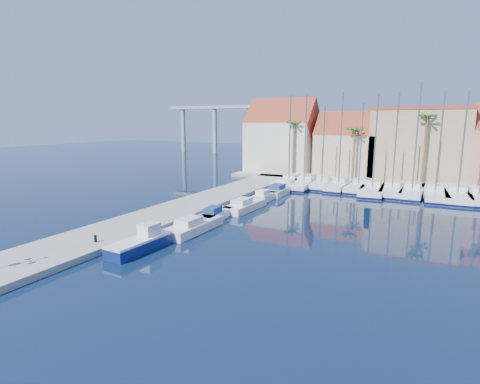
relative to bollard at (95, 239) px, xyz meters
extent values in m
plane|color=black|center=(7.57, -0.91, -0.78)|extent=(260.00, 260.00, 0.00)
cube|color=gray|center=(-1.43, 12.59, -0.53)|extent=(6.00, 77.00, 0.50)
cube|color=gray|center=(17.57, 47.09, -0.53)|extent=(54.00, 16.00, 0.50)
cylinder|color=black|center=(0.00, 0.00, 0.00)|extent=(0.22, 0.22, 0.56)
cube|color=navy|center=(3.52, 1.06, -0.37)|extent=(2.06, 5.54, 0.82)
cube|color=white|center=(3.52, 1.06, 0.13)|extent=(2.06, 5.54, 0.18)
cube|color=white|center=(3.57, 2.15, 0.63)|extent=(1.25, 1.51, 1.00)
cube|color=white|center=(4.17, 7.37, -0.38)|extent=(2.25, 6.82, 0.80)
cube|color=white|center=(4.17, 6.69, 0.32)|extent=(1.55, 2.40, 0.60)
cube|color=white|center=(3.72, 11.93, -0.38)|extent=(2.09, 5.45, 0.80)
cube|color=navy|center=(3.75, 11.39, 0.32)|extent=(1.33, 1.95, 0.60)
cube|color=white|center=(4.53, 16.96, -0.38)|extent=(2.42, 6.82, 0.80)
cube|color=white|center=(4.50, 16.28, 0.32)|extent=(1.60, 2.42, 0.60)
cube|color=white|center=(4.41, 22.65, -0.38)|extent=(1.80, 5.09, 0.80)
cube|color=white|center=(4.39, 22.15, 0.32)|extent=(1.19, 1.80, 0.60)
cube|color=white|center=(4.39, 27.54, -0.38)|extent=(2.39, 7.06, 0.80)
cube|color=navy|center=(4.41, 26.84, 0.32)|extent=(1.62, 2.49, 0.60)
cube|color=white|center=(4.17, 32.04, -0.38)|extent=(2.26, 6.47, 0.80)
cube|color=white|center=(4.19, 31.40, 0.32)|extent=(1.51, 2.29, 0.60)
cube|color=white|center=(3.36, 34.72, -0.28)|extent=(2.86, 10.46, 1.00)
cube|color=#0C0D3C|center=(3.36, 34.72, -0.60)|extent=(2.92, 10.53, 0.28)
cube|color=white|center=(3.34, 35.76, 0.52)|extent=(1.94, 3.16, 0.60)
cylinder|color=slate|center=(3.37, 34.20, 6.51)|extent=(0.20, 0.20, 12.58)
cube|color=white|center=(5.73, 34.89, -0.28)|extent=(3.38, 11.61, 1.00)
cube|color=#0C0D3C|center=(5.73, 34.89, -0.60)|extent=(3.44, 11.67, 0.28)
cube|color=white|center=(5.69, 36.04, 0.52)|extent=(2.21, 3.52, 0.60)
cylinder|color=slate|center=(5.75, 34.31, 6.49)|extent=(0.20, 0.20, 12.54)
cube|color=white|center=(8.22, 35.67, -0.28)|extent=(2.62, 9.03, 1.00)
cube|color=#0C0D3C|center=(8.22, 35.67, -0.60)|extent=(2.68, 9.09, 0.28)
cube|color=white|center=(8.20, 36.57, 0.52)|extent=(1.72, 2.74, 0.60)
cylinder|color=slate|center=(8.24, 35.23, 5.73)|extent=(0.20, 0.20, 11.02)
cube|color=white|center=(10.86, 35.18, -0.28)|extent=(2.41, 9.22, 1.00)
cube|color=#0C0D3C|center=(10.86, 35.18, -0.60)|extent=(2.47, 9.28, 0.28)
cube|color=white|center=(10.86, 36.10, 0.52)|extent=(1.68, 2.77, 0.60)
cylinder|color=slate|center=(10.86, 34.72, 6.64)|extent=(0.20, 0.20, 12.84)
cube|color=white|center=(13.67, 35.41, -0.28)|extent=(2.69, 9.35, 1.00)
cube|color=#0C0D3C|center=(13.67, 35.41, -0.60)|extent=(2.75, 9.41, 0.28)
cube|color=white|center=(13.70, 36.33, 0.52)|extent=(1.77, 2.83, 0.60)
cylinder|color=slate|center=(13.66, 34.94, 5.85)|extent=(0.20, 0.20, 11.27)
cube|color=white|center=(15.66, 34.41, -0.28)|extent=(3.72, 11.46, 1.00)
cube|color=#0C0D3C|center=(15.66, 34.41, -0.60)|extent=(3.78, 11.53, 0.28)
cube|color=white|center=(15.59, 35.54, 0.52)|extent=(2.29, 3.52, 0.60)
cylinder|color=slate|center=(15.70, 33.85, 6.41)|extent=(0.20, 0.20, 12.38)
cube|color=white|center=(18.15, 35.23, -0.28)|extent=(3.17, 10.94, 1.00)
cube|color=#0C0D3C|center=(18.15, 35.23, -0.60)|extent=(3.23, 11.01, 0.28)
cube|color=white|center=(18.12, 36.31, 0.52)|extent=(2.08, 3.32, 0.60)
cylinder|color=slate|center=(18.17, 34.68, 6.48)|extent=(0.20, 0.20, 12.52)
cube|color=white|center=(20.70, 34.71, -0.28)|extent=(2.88, 10.11, 1.00)
cube|color=#0C0D3C|center=(20.70, 34.71, -0.60)|extent=(2.95, 10.17, 0.28)
cube|color=white|center=(20.73, 35.72, 0.52)|extent=(1.91, 3.06, 0.60)
cylinder|color=slate|center=(20.69, 34.21, 7.07)|extent=(0.20, 0.20, 13.70)
cube|color=white|center=(23.37, 34.58, -0.28)|extent=(3.64, 10.90, 1.00)
cube|color=#0C0D3C|center=(23.37, 34.58, -0.60)|extent=(3.70, 10.97, 0.28)
cube|color=white|center=(23.29, 35.65, 0.52)|extent=(2.20, 3.36, 0.60)
cylinder|color=slate|center=(23.42, 34.05, 6.46)|extent=(0.20, 0.20, 12.47)
cube|color=white|center=(25.95, 34.96, -0.28)|extent=(3.08, 11.59, 1.00)
cube|color=#0C0D3C|center=(25.95, 34.96, -0.60)|extent=(3.14, 11.65, 0.28)
cube|color=white|center=(25.94, 36.12, 0.52)|extent=(2.13, 3.48, 0.60)
cylinder|color=slate|center=(25.95, 34.39, 6.42)|extent=(0.20, 0.20, 12.41)
cube|color=white|center=(28.19, 34.61, -0.28)|extent=(3.37, 10.54, 1.00)
cube|color=#0C0D3C|center=(28.19, 34.61, -0.60)|extent=(3.44, 10.61, 0.28)
cube|color=white|center=(28.12, 35.65, 0.52)|extent=(2.09, 3.23, 0.60)
cube|color=beige|center=(-2.43, 46.09, 4.22)|extent=(12.00, 9.00, 9.00)
cube|color=maroon|center=(-2.43, 46.09, 8.72)|extent=(12.30, 9.00, 9.00)
cube|color=#C2B089|center=(9.57, 46.09, 3.22)|extent=(10.00, 8.00, 7.00)
cube|color=maroon|center=(9.57, 46.09, 6.72)|extent=(10.30, 8.00, 8.00)
cube|color=tan|center=(20.57, 47.09, 5.22)|extent=(14.00, 10.00, 11.00)
cube|color=maroon|center=(20.57, 47.09, 10.97)|extent=(14.20, 10.20, 0.50)
cylinder|color=brown|center=(1.57, 41.09, 4.22)|extent=(0.36, 0.36, 9.00)
sphere|color=#245F1B|center=(1.57, 41.09, 8.57)|extent=(2.60, 2.60, 2.60)
cylinder|color=brown|center=(11.57, 41.09, 3.72)|extent=(0.36, 0.36, 8.00)
sphere|color=#245F1B|center=(11.57, 41.09, 7.57)|extent=(2.60, 2.60, 2.60)
cylinder|color=brown|center=(21.57, 41.09, 4.72)|extent=(0.36, 0.36, 10.00)
sphere|color=#245F1B|center=(21.57, 41.09, 9.57)|extent=(2.60, 2.60, 2.60)
cube|color=#9E9E99|center=(-30.43, 81.09, 13.22)|extent=(48.00, 2.20, 0.90)
cylinder|color=#9E9E99|center=(-50.43, 81.09, 6.22)|extent=(1.40, 1.40, 14.00)
cylinder|color=#9E9E99|center=(-38.43, 81.09, 6.22)|extent=(1.40, 1.40, 14.00)
cylinder|color=#9E9E99|center=(-26.43, 81.09, 6.22)|extent=(1.40, 1.40, 14.00)
cylinder|color=#9E9E99|center=(-14.43, 81.09, 6.22)|extent=(1.40, 1.40, 14.00)
camera|label=1|loc=(23.01, -19.61, 9.04)|focal=28.00mm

